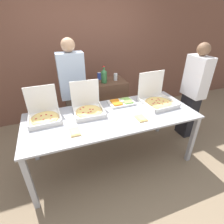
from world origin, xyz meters
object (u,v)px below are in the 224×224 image
(person_guest_plaid, at_px, (73,93))
(soda_can_colored, at_px, (99,76))
(soda_can_silver, at_px, (116,77))
(paper_plate_front_left, at_px, (141,119))
(veggie_tray, at_px, (122,102))
(soda_bottle, at_px, (104,76))
(person_guest_cap, at_px, (193,92))
(pizza_box_far_left, at_px, (88,107))
(pizza_box_far_right, at_px, (156,98))
(pizza_box_near_right, at_px, (44,113))
(paper_plate_front_right, at_px, (75,132))

(person_guest_plaid, bearing_deg, soda_can_colored, -155.33)
(soda_can_silver, bearing_deg, paper_plate_front_left, -92.71)
(veggie_tray, distance_m, soda_can_silver, 0.61)
(soda_bottle, height_order, person_guest_cap, person_guest_cap)
(pizza_box_far_left, xyz_separation_m, soda_can_colored, (0.40, 0.77, 0.17))
(soda_can_colored, bearing_deg, pizza_box_far_right, -52.61)
(person_guest_plaid, distance_m, person_guest_cap, 2.04)
(paper_plate_front_left, height_order, veggie_tray, veggie_tray)
(person_guest_cap, bearing_deg, pizza_box_near_right, 88.60)
(pizza_box_far_right, distance_m, person_guest_plaid, 1.34)
(soda_can_colored, xyz_separation_m, person_guest_cap, (1.44, -0.81, -0.20))
(person_guest_plaid, bearing_deg, paper_plate_front_right, 81.07)
(pizza_box_near_right, xyz_separation_m, veggie_tray, (1.14, 0.04, -0.05))
(soda_can_silver, bearing_deg, person_guest_plaid, -173.63)
(pizza_box_far_left, distance_m, veggie_tray, 0.55)
(person_guest_cap, bearing_deg, soda_can_silver, 61.02)
(pizza_box_far_right, xyz_separation_m, soda_bottle, (-0.64, 0.67, 0.23))
(pizza_box_far_left, distance_m, soda_can_silver, 0.92)
(soda_can_silver, height_order, person_guest_plaid, person_guest_plaid)
(person_guest_plaid, bearing_deg, pizza_box_near_right, 47.02)
(veggie_tray, height_order, soda_can_silver, soda_can_silver)
(paper_plate_front_right, relative_size, soda_can_silver, 1.89)
(pizza_box_far_left, bearing_deg, pizza_box_near_right, 179.90)
(pizza_box_far_left, relative_size, person_guest_cap, 0.26)
(soda_can_colored, height_order, person_guest_plaid, person_guest_plaid)
(pizza_box_near_right, distance_m, person_guest_plaid, 0.70)
(pizza_box_near_right, distance_m, paper_plate_front_right, 0.58)
(person_guest_plaid, bearing_deg, soda_can_silver, -173.63)
(pizza_box_near_right, height_order, person_guest_cap, person_guest_cap)
(paper_plate_front_left, height_order, person_guest_plaid, person_guest_plaid)
(pizza_box_far_right, height_order, soda_can_colored, pizza_box_far_right)
(paper_plate_front_left, xyz_separation_m, soda_bottle, (-0.18, 1.02, 0.30))
(pizza_box_far_right, xyz_separation_m, paper_plate_front_left, (-0.46, -0.36, -0.07))
(paper_plate_front_right, distance_m, person_guest_plaid, 1.01)
(soda_bottle, height_order, soda_can_silver, soda_bottle)
(paper_plate_front_left, xyz_separation_m, soda_can_colored, (-0.21, 1.22, 0.24))
(soda_can_silver, bearing_deg, soda_can_colored, 149.39)
(soda_bottle, bearing_deg, veggie_tray, -77.26)
(pizza_box_far_right, bearing_deg, soda_bottle, 129.73)
(soda_bottle, bearing_deg, person_guest_plaid, -176.03)
(person_guest_plaid, relative_size, person_guest_cap, 1.05)
(paper_plate_front_right, xyz_separation_m, person_guest_plaid, (0.16, 0.99, 0.09))
(pizza_box_far_right, height_order, soda_can_silver, pizza_box_far_right)
(paper_plate_front_left, xyz_separation_m, soda_can_silver, (0.05, 1.07, 0.24))
(pizza_box_far_right, relative_size, soda_can_silver, 4.05)
(veggie_tray, distance_m, person_guest_plaid, 0.81)
(paper_plate_front_left, distance_m, soda_bottle, 1.08)
(pizza_box_far_left, relative_size, soda_can_colored, 3.56)
(pizza_box_far_left, height_order, pizza_box_near_right, pizza_box_far_left)
(pizza_box_far_right, distance_m, pizza_box_near_right, 1.66)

